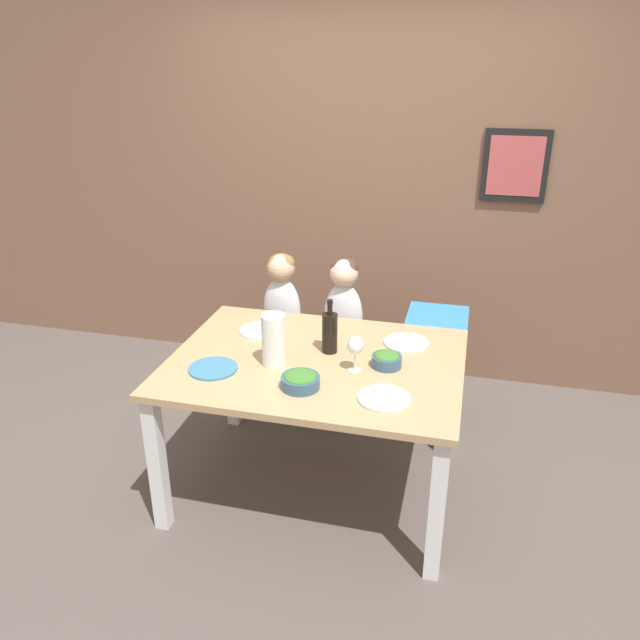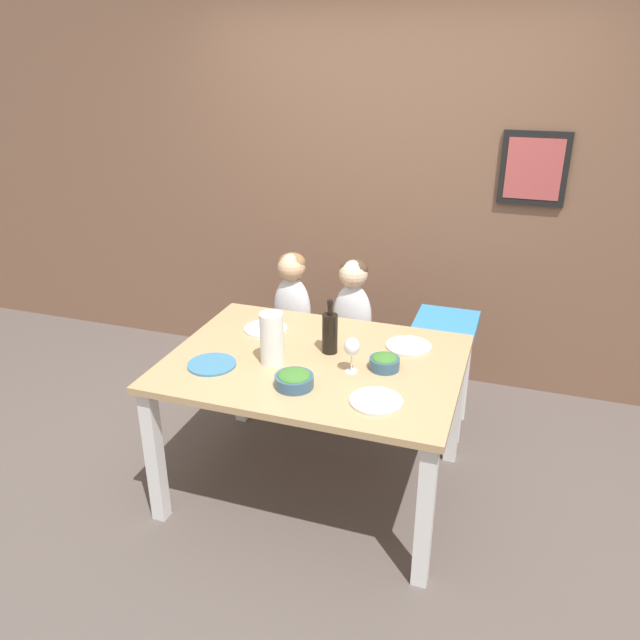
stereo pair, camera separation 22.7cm
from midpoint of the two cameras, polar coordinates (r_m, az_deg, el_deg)
name	(u,v)px [view 2 (the right image)]	position (r m, az deg, el deg)	size (l,w,h in m)	color
ground_plane	(315,485)	(3.53, 1.46, -14.89)	(14.00, 14.00, 0.00)	#564C47
wall_back	(388,185)	(4.29, 7.79, 12.09)	(10.00, 0.09, 2.70)	brown
dining_table	(315,377)	(3.15, 1.59, -5.24)	(1.44, 1.09, 0.77)	tan
chair_far_left	(293,349)	(4.07, -0.89, -2.74)	(0.42, 0.43, 0.45)	silver
chair_far_center	(351,358)	(3.97, 4.53, -3.55)	(0.42, 0.43, 0.45)	silver
chair_right_highchair	(445,343)	(3.80, 13.01, -2.08)	(0.36, 0.36, 0.74)	silver
person_child_left	(292,294)	(3.92, -0.92, 2.38)	(0.24, 0.18, 0.59)	silver
person_child_center	(353,301)	(3.81, 4.72, 1.68)	(0.24, 0.18, 0.59)	silver
wine_bottle	(330,332)	(3.13, 2.98, -1.15)	(0.08, 0.08, 0.28)	black
paper_towel_roll	(272,339)	(3.01, -2.28, -1.75)	(0.12, 0.12, 0.26)	white
wine_glass_near	(352,347)	(2.94, 5.14, -2.54)	(0.08, 0.08, 0.18)	white
salad_bowl_large	(293,379)	(2.85, -0.19, -5.46)	(0.18, 0.18, 0.08)	#335675
salad_bowl_small	(385,362)	(3.03, 8.07, -3.84)	(0.15, 0.15, 0.08)	#335675
dinner_plate_front_left	(212,364)	(3.07, -7.79, -4.08)	(0.24, 0.24, 0.01)	teal
dinner_plate_back_left	(266,329)	(3.42, -3.11, -0.83)	(0.24, 0.24, 0.01)	silver
dinner_plate_back_right	(409,346)	(3.27, 10.08, -2.39)	(0.24, 0.24, 0.01)	silver
dinner_plate_front_right	(376,401)	(2.77, 7.51, -7.40)	(0.24, 0.24, 0.01)	silver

